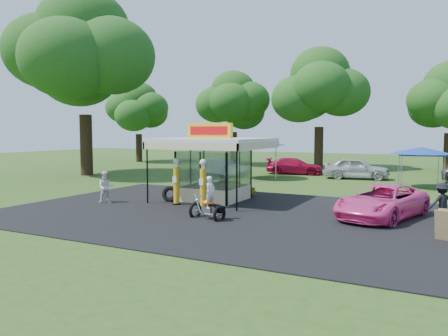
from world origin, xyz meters
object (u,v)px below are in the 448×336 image
at_px(gas_pump_left, 176,183).
at_px(kiosk_car, 232,187).
at_px(motorcycle, 209,202).
at_px(bg_car_c, 356,168).
at_px(a_frame_sign, 445,225).
at_px(bg_car_a, 222,167).
at_px(bg_car_b, 294,166).
at_px(tent_west, 257,142).
at_px(gas_pump_right, 203,185).
at_px(pink_sedan, 382,202).
at_px(tent_east, 421,151).
at_px(gas_station_kiosk, 214,168).
at_px(spectator_east_a, 442,202).
at_px(spectator_west, 106,187).

bearing_deg(gas_pump_left, kiosk_car, 77.19).
xyz_separation_m(motorcycle, bg_car_c, (2.65, 19.23, 0.10)).
distance_m(a_frame_sign, bg_car_a, 23.49).
distance_m(bg_car_b, tent_west, 5.41).
xyz_separation_m(gas_pump_right, motorcycle, (1.52, -2.16, -0.41)).
bearing_deg(motorcycle, gas_pump_right, 136.85).
relative_size(motorcycle, pink_sedan, 0.37).
bearing_deg(a_frame_sign, tent_east, 109.16).
xyz_separation_m(gas_station_kiosk, gas_pump_left, (-1.00, -2.19, -0.63)).
bearing_deg(motorcycle, bg_car_a, 127.15).
distance_m(pink_sedan, bg_car_b, 19.54).
bearing_deg(bg_car_a, bg_car_c, -59.41).
height_order(a_frame_sign, kiosk_car, a_frame_sign).
height_order(kiosk_car, bg_car_b, bg_car_b).
distance_m(gas_pump_left, pink_sedan, 9.84).
distance_m(bg_car_a, bg_car_c, 10.92).
height_order(motorcycle, kiosk_car, motorcycle).
relative_size(pink_sedan, bg_car_c, 1.05).
height_order(bg_car_a, tent_west, tent_west).
bearing_deg(bg_car_b, pink_sedan, -161.37).
xyz_separation_m(a_frame_sign, pink_sedan, (-2.44, 3.12, 0.18)).
relative_size(gas_station_kiosk, pink_sedan, 1.03).
bearing_deg(kiosk_car, pink_sedan, -110.65).
bearing_deg(spectator_east_a, gas_station_kiosk, -38.00).
xyz_separation_m(bg_car_a, tent_east, (15.40, -1.21, 1.74)).
relative_size(gas_pump_left, pink_sedan, 0.46).
relative_size(gas_pump_right, motorcycle, 1.25).
height_order(a_frame_sign, tent_west, tent_west).
xyz_separation_m(pink_sedan, spectator_west, (-13.38, -2.26, 0.11)).
height_order(gas_station_kiosk, bg_car_b, gas_station_kiosk).
xyz_separation_m(gas_pump_left, bg_car_c, (5.92, 16.73, -0.30)).
xyz_separation_m(gas_pump_right, bg_car_c, (4.17, 17.08, -0.31)).
bearing_deg(gas_station_kiosk, bg_car_a, 115.33).
xyz_separation_m(a_frame_sign, bg_car_a, (-16.93, 16.29, 0.17)).
height_order(pink_sedan, spectator_east_a, spectator_east_a).
height_order(gas_station_kiosk, kiosk_car, gas_station_kiosk).
distance_m(gas_station_kiosk, gas_pump_right, 2.72).
height_order(gas_pump_left, motorcycle, gas_pump_left).
bearing_deg(spectator_east_a, bg_car_a, -71.69).
distance_m(motorcycle, tent_east, 17.32).
distance_m(motorcycle, kiosk_car, 7.27).
bearing_deg(tent_east, kiosk_car, -138.20).
relative_size(a_frame_sign, kiosk_car, 0.38).
height_order(a_frame_sign, bg_car_c, bg_car_c).
relative_size(gas_pump_right, tent_east, 0.62).
relative_size(spectator_east_a, bg_car_a, 0.37).
xyz_separation_m(gas_station_kiosk, motorcycle, (2.27, -4.70, -1.03)).
bearing_deg(tent_west, bg_car_a, 168.32).
relative_size(spectator_west, bg_car_a, 0.38).
bearing_deg(motorcycle, a_frame_sign, 14.74).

